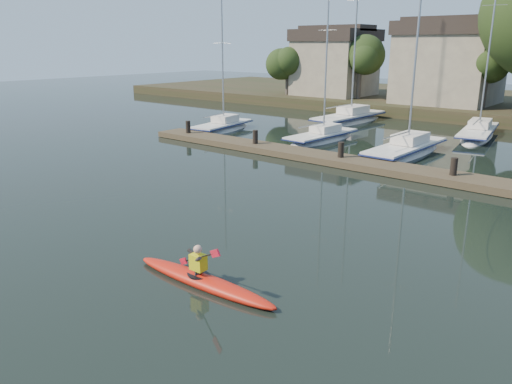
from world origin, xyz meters
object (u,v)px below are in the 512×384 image
Objects in this scene: sailboat_0 at (222,133)px; sailboat_5 at (349,125)px; sailboat_6 at (477,139)px; kayak at (202,278)px; dock at (392,169)px; sailboat_2 at (405,158)px; sailboat_1 at (321,143)px.

sailboat_0 is 0.67× the size of sailboat_5.
sailboat_5 is 1.10× the size of sailboat_6.
sailboat_0 is at bearing 130.12° from kayak.
dock is 3.09× the size of sailboat_0.
dock is at bearing -50.89° from sailboat_5.
dock is 2.28× the size of sailboat_6.
sailboat_2 is at bearing -6.47° from sailboat_0.
sailboat_5 is at bearing 110.15° from kayak.
dock is at bearing -23.11° from sailboat_0.
sailboat_0 reaches higher than dock.
sailboat_5 is at bearing 110.38° from sailboat_1.
sailboat_2 reaches higher than sailboat_0.
sailboat_6 is (10.26, -0.05, 0.03)m from sailboat_5.
kayak is 14.79m from dock.
sailboat_1 is at bearing -0.73° from sailboat_0.
sailboat_1 is 6.17m from sailboat_2.
dock is 13.42m from sailboat_6.
kayak is 25.07m from sailboat_0.
sailboat_2 is at bearing 95.85° from kayak.
kayak is 21.63m from sailboat_1.
kayak reaches higher than dock.
kayak is at bearing -63.29° from sailboat_1.
sailboat_2 is (14.16, 0.65, -0.00)m from sailboat_0.
sailboat_2 is (6.14, -0.53, -0.02)m from sailboat_1.
sailboat_0 is at bearing 165.99° from dock.
sailboat_0 is 10.99m from sailboat_5.
dock is 8.96m from sailboat_1.
kayak is at bearing -81.28° from sailboat_2.
sailboat_1 is 0.83× the size of sailboat_2.
sailboat_5 is (-8.84, 8.97, -0.02)m from sailboat_2.
sailboat_6 reaches higher than sailboat_0.
sailboat_2 is at bearing -108.35° from sailboat_6.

